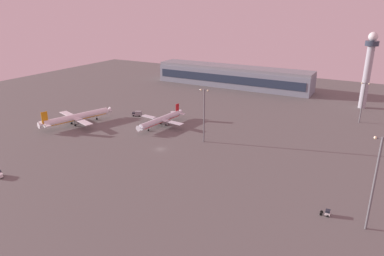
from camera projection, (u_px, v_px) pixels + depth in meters
ground_plane at (160, 149)px, 163.54m from camera, size 416.00×416.00×0.00m
terminal_building at (233, 76)px, 286.52m from camera, size 127.15×22.40×16.40m
control_tower at (368, 66)px, 219.78m from camera, size 8.00×8.00×47.76m
airplane_mid_apron at (76, 117)px, 195.67m from camera, size 32.35×41.13×10.82m
airplane_near_gate at (161, 120)px, 193.72m from camera, size 28.19×36.14×9.27m
pushback_tug at (327, 213)px, 111.79m from camera, size 3.14×1.92×2.05m
catering_truck at (137, 114)px, 211.32m from camera, size 6.11×4.11×3.05m
apron_light_east at (363, 100)px, 195.88m from camera, size 4.80×0.90×23.08m
apron_light_west at (204, 112)px, 167.39m from camera, size 4.80×0.90×26.32m
apron_light_central at (375, 179)px, 100.08m from camera, size 4.80×0.90×29.44m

